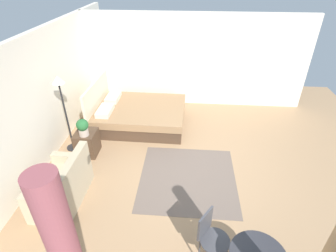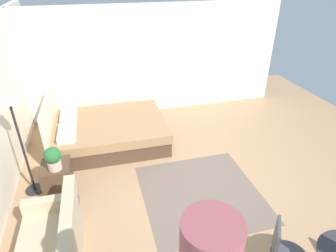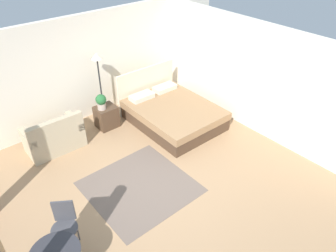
% 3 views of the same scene
% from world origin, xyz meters
% --- Properties ---
extents(ground_plane, '(9.18, 9.19, 0.02)m').
position_xyz_m(ground_plane, '(0.00, 0.00, -0.01)').
color(ground_plane, '#9E7A56').
extents(wall_back, '(9.18, 0.12, 2.57)m').
position_xyz_m(wall_back, '(0.00, 3.09, 1.29)').
color(wall_back, silver).
rests_on(wall_back, ground).
extents(wall_right, '(0.12, 6.19, 2.57)m').
position_xyz_m(wall_right, '(3.09, 0.00, 1.29)').
color(wall_right, silver).
rests_on(wall_right, ground).
extents(area_rug, '(1.90, 1.88, 0.01)m').
position_xyz_m(area_rug, '(-0.24, 0.07, 0.00)').
color(area_rug, '#66564C').
rests_on(area_rug, ground).
extents(bed, '(1.78, 2.28, 1.13)m').
position_xyz_m(bed, '(1.74, 1.42, 0.27)').
color(bed, '#473323').
rests_on(bed, ground).
extents(couch, '(1.21, 0.74, 0.88)m').
position_xyz_m(couch, '(-0.95, 2.26, 0.30)').
color(couch, tan).
rests_on(couch, ground).
extents(nightstand, '(0.49, 0.44, 0.55)m').
position_xyz_m(nightstand, '(0.40, 2.30, 0.27)').
color(nightstand, '#473323').
rests_on(nightstand, ground).
extents(potted_plant, '(0.25, 0.25, 0.38)m').
position_xyz_m(potted_plant, '(0.30, 2.28, 0.75)').
color(potted_plant, tan).
rests_on(potted_plant, nightstand).
extents(floor_lamp, '(0.30, 0.30, 1.75)m').
position_xyz_m(floor_lamp, '(0.56, 2.72, 1.34)').
color(floor_lamp, black).
rests_on(floor_lamp, ground).
extents(cafe_chair_near_couch, '(0.57, 0.57, 0.88)m').
position_xyz_m(cafe_chair_near_couch, '(-1.86, -0.23, 0.54)').
color(cafe_chair_near_couch, '#3F3F44').
rests_on(cafe_chair_near_couch, ground).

